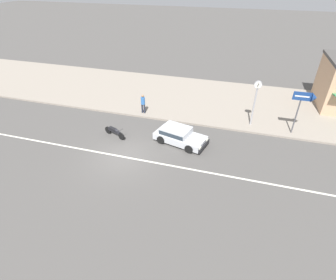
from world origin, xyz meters
name	(u,v)px	position (x,y,z in m)	size (l,w,h in m)	color
ground_plane	(123,157)	(0.00, 0.00, 0.00)	(160.00, 160.00, 0.00)	#4C4947
lane_centre_stripe	(123,157)	(0.00, 0.00, 0.00)	(50.40, 0.14, 0.01)	silver
kerb_strip	(168,95)	(0.00, 10.46, 0.07)	(68.00, 10.00, 0.15)	gray
hatchback_silver_2	(179,135)	(3.10, 2.79, 0.59)	(4.02, 2.53, 1.10)	#B7BABF
motorcycle_0	(115,132)	(-1.64, 2.16, 0.43)	(1.89, 0.91, 0.80)	black
street_clock	(256,94)	(8.00, 6.58, 2.74)	(0.56, 0.22, 3.60)	#9E9EA3
arrow_signboard	(310,100)	(11.54, 6.16, 2.94)	(1.54, 0.67, 3.31)	#4C4C51
pedestrian_near_clock	(143,102)	(-0.85, 6.07, 1.12)	(0.34, 0.34, 1.67)	#232838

